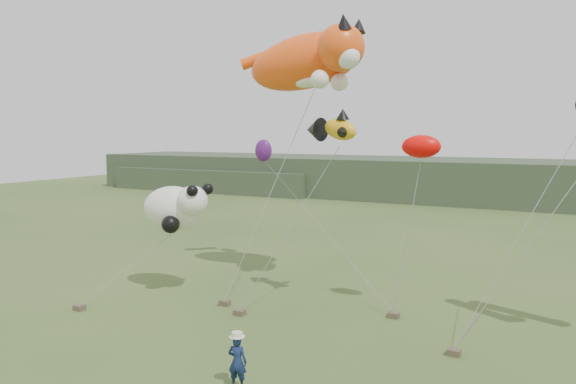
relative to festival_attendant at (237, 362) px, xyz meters
The scene contains 7 objects.
headland 44.74m from the festival_attendant, 93.69° to the left, with size 90.00×13.00×4.00m.
festival_attendant is the anchor object (origin of this frame).
sandbag_anchors 5.48m from the festival_attendant, 111.01° to the left, with size 13.73×5.02×0.20m.
cat_kite 13.69m from the festival_attendant, 104.81° to the left, with size 6.75×3.60×3.20m.
fish_kite 9.76m from the festival_attendant, 95.58° to the left, with size 2.51×1.63×1.28m.
panda_kite 10.01m from the festival_attendant, 138.25° to the left, with size 3.28×2.12×2.04m.
misc_kites 11.26m from the festival_attendant, 96.67° to the left, with size 10.41×5.41×1.38m.
Camera 1 is at (7.54, -11.74, 6.65)m, focal length 35.00 mm.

